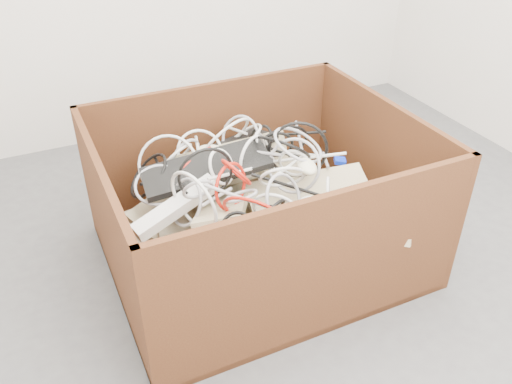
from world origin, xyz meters
name	(u,v)px	position (x,y,z in m)	size (l,w,h in m)	color
ground	(309,275)	(0.00, 0.00, 0.00)	(3.00, 3.00, 0.00)	#4A4A4C
cardboard_box	(255,227)	(-0.15, 0.19, 0.15)	(1.15, 0.96, 0.59)	#3D1C0F
keyboard_pile	(256,196)	(-0.13, 0.22, 0.28)	(1.01, 0.90, 0.40)	tan
mice_scatter	(255,183)	(-0.15, 0.19, 0.36)	(0.56, 0.75, 0.21)	beige
power_strip_left	(176,207)	(-0.46, 0.17, 0.36)	(0.33, 0.06, 0.04)	white
power_strip_right	(221,245)	(-0.39, -0.07, 0.33)	(0.29, 0.06, 0.04)	white
vga_plug	(340,161)	(0.25, 0.23, 0.34)	(0.04, 0.04, 0.02)	#0D2ACB
cable_tangle	(239,172)	(-0.20, 0.22, 0.40)	(0.94, 0.80, 0.39)	#9D9CA2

